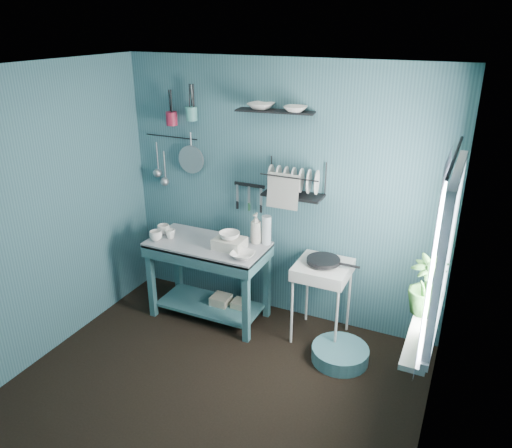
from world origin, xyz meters
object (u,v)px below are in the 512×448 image
at_px(frying_pan, 323,260).
at_px(utensil_cup_magenta, 172,119).
at_px(hotplate_stand, 321,301).
at_px(potted_plant, 426,285).
at_px(water_bottle, 266,230).
at_px(storage_tin_small, 240,309).
at_px(mug_mid, 170,234).
at_px(dish_rack, 294,179).
at_px(mug_left, 156,236).
at_px(floor_basin, 340,354).
at_px(mug_right, 164,229).
at_px(wash_tub, 230,243).
at_px(soap_bottle, 256,228).
at_px(work_counter, 209,280).
at_px(utensil_cup_teal, 191,114).
at_px(storage_tin_large, 221,306).

distance_m(frying_pan, utensil_cup_magenta, 2.01).
distance_m(hotplate_stand, potted_plant, 1.27).
xyz_separation_m(water_bottle, storage_tin_small, (-0.22, -0.14, -0.85)).
bearing_deg(mug_mid, hotplate_stand, 6.99).
xyz_separation_m(dish_rack, storage_tin_small, (-0.45, -0.21, -1.36)).
bearing_deg(mug_left, floor_basin, 0.26).
bearing_deg(mug_right, wash_tub, -1.53).
xyz_separation_m(potted_plant, storage_tin_small, (-1.74, 0.51, -0.95)).
bearing_deg(soap_bottle, work_counter, -154.54).
bearing_deg(wash_tub, utensil_cup_teal, 147.85).
distance_m(water_bottle, floor_basin, 1.30).
relative_size(mug_left, wash_tub, 0.44).
distance_m(water_bottle, storage_tin_large, 0.96).
bearing_deg(storage_tin_small, dish_rack, 24.98).
bearing_deg(mug_mid, storage_tin_large, 12.91).
bearing_deg(water_bottle, mug_mid, -162.72).
height_order(frying_pan, dish_rack, dish_rack).
xyz_separation_m(work_counter, hotplate_stand, (1.12, 0.12, -0.02)).
height_order(work_counter, mug_left, mug_left).
relative_size(mug_right, floor_basin, 0.25).
bearing_deg(mug_right, mug_left, -82.87).
height_order(mug_right, storage_tin_large, mug_right).
relative_size(dish_rack, utensil_cup_magenta, 4.23).
height_order(mug_mid, frying_pan, mug_mid).
bearing_deg(work_counter, mug_right, 176.93).
distance_m(work_counter, utensil_cup_magenta, 1.63).
distance_m(work_counter, soap_bottle, 0.72).
distance_m(potted_plant, floor_basin, 1.21).
bearing_deg(wash_tub, frying_pan, 9.40).
xyz_separation_m(work_counter, potted_plant, (2.04, -0.43, 0.65)).
bearing_deg(hotplate_stand, dish_rack, 160.61).
bearing_deg(utensil_cup_magenta, wash_tub, -24.18).
relative_size(mug_mid, hotplate_stand, 0.13).
xyz_separation_m(wash_tub, utensil_cup_magenta, (-0.80, 0.36, 1.04)).
relative_size(hotplate_stand, utensil_cup_teal, 5.88).
relative_size(utensil_cup_magenta, floor_basin, 0.26).
relative_size(wash_tub, hotplate_stand, 0.37).
bearing_deg(mug_mid, work_counter, 8.97).
distance_m(mug_right, floor_basin, 2.06).
height_order(dish_rack, storage_tin_large, dish_rack).
distance_m(mug_left, hotplate_stand, 1.69).
bearing_deg(mug_left, utensil_cup_teal, 72.56).
relative_size(soap_bottle, utensil_cup_teal, 2.30).
height_order(mug_right, utensil_cup_magenta, utensil_cup_magenta).
relative_size(mug_mid, storage_tin_small, 0.50).
bearing_deg(soap_bottle, storage_tin_small, -135.00).
height_order(wash_tub, utensil_cup_teal, utensil_cup_teal).
height_order(utensil_cup_magenta, storage_tin_small, utensil_cup_magenta).
xyz_separation_m(dish_rack, storage_tin_large, (-0.65, -0.24, -1.35)).
height_order(mug_left, storage_tin_large, mug_left).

